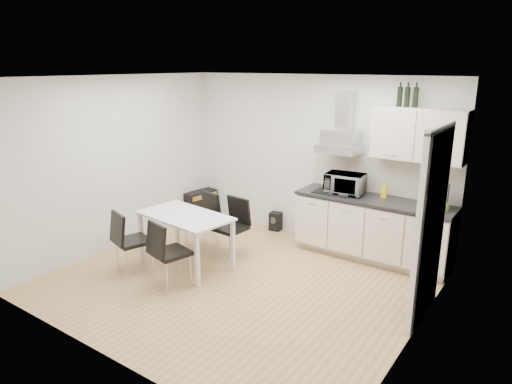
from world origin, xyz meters
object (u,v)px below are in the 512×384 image
chair_far_right (230,229)px  chair_near_right (171,254)px  dining_table (185,221)px  chair_near_left (133,242)px  chair_far_left (201,222)px  guitar_amp (201,205)px  kitchenette (378,204)px  floor_speaker (276,221)px

chair_far_right → chair_near_right: (-0.06, -1.13, 0.00)m
dining_table → chair_far_right: bearing=66.1°
chair_near_left → chair_near_right: same height
chair_far_left → chair_near_left: bearing=90.4°
chair_near_right → guitar_amp: size_ratio=1.36×
chair_far_left → chair_near_left: (-0.23, -1.11, 0.00)m
kitchenette → guitar_amp: 3.34m
kitchenette → chair_far_left: (-2.28, -1.20, -0.39)m
chair_near_left → guitar_amp: (-0.78, 2.23, -0.18)m
chair_far_right → chair_far_left: bearing=7.9°
dining_table → chair_near_left: 0.75m
guitar_amp → chair_far_right: bearing=-25.7°
dining_table → chair_far_left: size_ratio=1.57×
chair_near_left → chair_near_right: (0.70, 0.01, 0.00)m
chair_far_right → chair_near_left: same height
chair_far_right → chair_near_left: bearing=60.6°
chair_far_left → guitar_amp: chair_far_left is taller
chair_near_right → floor_speaker: bearing=104.0°
chair_far_left → chair_near_right: same height
chair_far_right → chair_near_left: size_ratio=1.00×
chair_far_left → chair_far_right: bearing=-164.2°
chair_far_left → chair_near_right: bearing=125.5°
chair_near_right → floor_speaker: size_ratio=2.81×
kitchenette → dining_table: 2.72m
kitchenette → chair_far_left: kitchenette is taller
dining_table → guitar_amp: (-1.21, 1.66, -0.40)m
dining_table → guitar_amp: 2.09m
chair_far_right → kitchenette: bearing=-141.7°
chair_near_left → kitchenette: bearing=60.1°
chair_far_right → guitar_amp: size_ratio=1.36×
dining_table → chair_far_right: size_ratio=1.57×
floor_speaker → chair_near_left: bearing=-113.5°
chair_near_right → kitchenette: bearing=65.7°
dining_table → chair_near_right: 0.66m
chair_far_right → guitar_amp: bearing=-30.6°
dining_table → floor_speaker: dining_table is taller
chair_near_left → floor_speaker: size_ratio=2.81×
guitar_amp → floor_speaker: bearing=19.0°
guitar_amp → kitchenette: bearing=10.9°
chair_near_right → floor_speaker: (-0.00, 2.47, -0.28)m
kitchenette → chair_near_left: size_ratio=2.86×
floor_speaker → kitchenette: bearing=-13.0°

